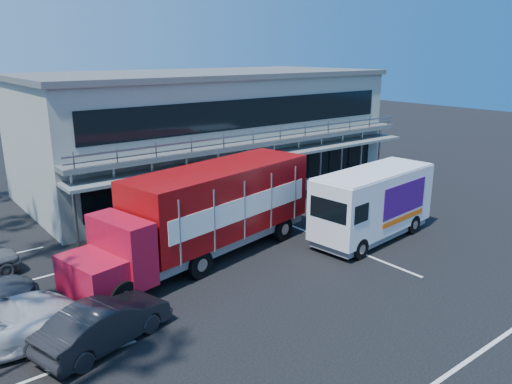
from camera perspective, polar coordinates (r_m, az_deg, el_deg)
ground at (r=20.39m, az=10.60°, el=-9.16°), size 120.00×120.00×0.00m
building at (r=32.28m, az=-5.66°, el=7.08°), size 22.40×12.00×7.30m
red_truck at (r=20.92m, az=-5.58°, el=-2.09°), size 11.70×4.83×3.84m
white_van at (r=23.67m, az=13.21°, el=-1.24°), size 6.93×2.99×3.29m
parked_car_b at (r=16.02m, az=-16.89°, el=-14.18°), size 4.44×2.59×1.38m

